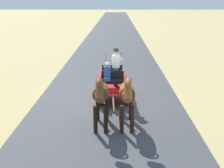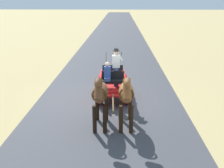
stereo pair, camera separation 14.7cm
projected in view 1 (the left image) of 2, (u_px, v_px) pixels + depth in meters
ground_plane at (109, 98)px, 13.04m from camera, size 200.00×200.00×0.00m
road_surface at (109, 98)px, 13.04m from camera, size 6.78×160.00×0.01m
horse_drawn_carriage at (113, 82)px, 12.79m from camera, size 1.49×4.51×2.50m
horse_near_side at (127, 94)px, 9.76m from camera, size 0.57×2.13×2.21m
horse_off_side at (101, 94)px, 9.74m from camera, size 0.57×2.13×2.21m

